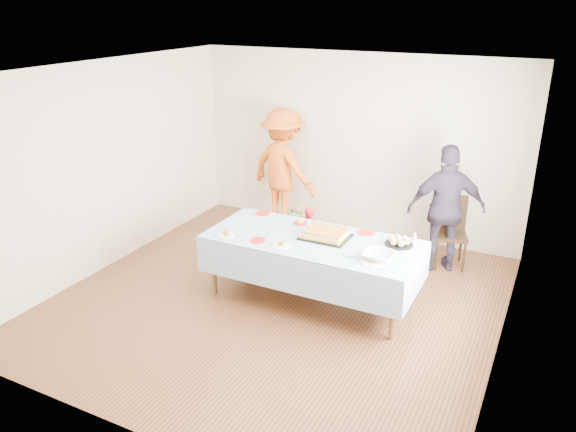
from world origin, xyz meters
name	(u,v)px	position (x,y,z in m)	size (l,w,h in m)	color
ground	(278,300)	(0.00, 0.00, 0.00)	(5.00, 5.00, 0.00)	#4C2715
room_walls	(282,158)	(0.05, 0.00, 1.77)	(5.04, 5.04, 2.72)	beige
party_table	(312,243)	(0.34, 0.22, 0.72)	(2.50, 1.10, 0.78)	brown
birthday_cake	(325,234)	(0.46, 0.33, 0.83)	(0.55, 0.43, 0.10)	black
rolls_tray	(399,242)	(1.29, 0.51, 0.82)	(0.32, 0.32, 0.10)	black
punch_bowl	(378,256)	(1.19, 0.05, 0.82)	(0.34, 0.34, 0.08)	silver
party_hat	(415,237)	(1.43, 0.62, 0.86)	(0.09, 0.09, 0.16)	white
fork_pile	(356,254)	(0.97, -0.01, 0.81)	(0.24, 0.18, 0.07)	white
plate_red_far_a	(263,213)	(-0.58, 0.68, 0.79)	(0.18, 0.18, 0.01)	red
plate_red_far_b	(300,223)	(0.00, 0.59, 0.79)	(0.18, 0.18, 0.01)	red
plate_red_far_c	(321,228)	(0.29, 0.57, 0.79)	(0.20, 0.20, 0.01)	red
plate_red_far_d	(367,233)	(0.84, 0.68, 0.79)	(0.20, 0.20, 0.01)	red
plate_red_near	(258,240)	(-0.21, -0.11, 0.79)	(0.18, 0.18, 0.01)	red
plate_white_left	(226,235)	(-0.61, -0.15, 0.79)	(0.20, 0.20, 0.01)	white
plate_white_mid	(281,246)	(0.11, -0.12, 0.79)	(0.22, 0.22, 0.01)	white
plate_white_right	(373,263)	(1.17, -0.07, 0.79)	(0.25, 0.25, 0.01)	white
dining_chair	(451,227)	(1.60, 1.95, 0.53)	(0.51, 0.51, 0.95)	black
toddler_left	(310,234)	(-0.12, 1.17, 0.39)	(0.29, 0.19, 0.79)	red
toddler_mid	(292,240)	(-0.26, 0.90, 0.38)	(0.38, 0.24, 0.77)	#226737
toddler_right	(296,233)	(-0.29, 1.08, 0.41)	(0.40, 0.31, 0.83)	tan
adult_left	(283,168)	(-1.06, 2.20, 0.93)	(1.20, 0.69, 1.87)	orange
adult_right	(446,209)	(1.55, 1.74, 0.85)	(1.00, 0.42, 1.70)	#2E2736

